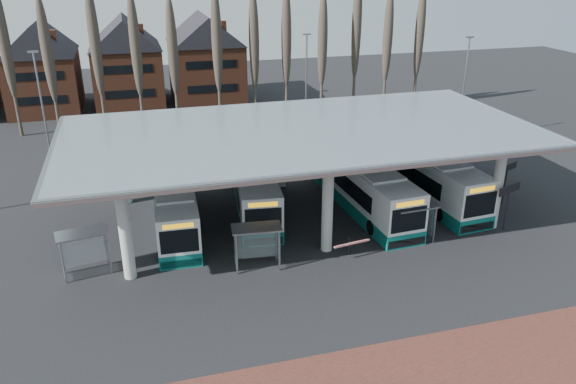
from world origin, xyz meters
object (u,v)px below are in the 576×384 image
object	(u,v)px
shelter_0	(83,243)
bus_2	(362,186)
bus_3	(424,174)
shelter_1	(256,237)
bus_0	(175,204)
bus_1	(254,186)
shelter_2	(413,215)

from	to	relation	value
shelter_0	bus_2	bearing A→B (deg)	2.72
bus_3	shelter_1	world-z (taller)	bus_3
shelter_0	shelter_1	size ratio (longest dim) A/B	1.02
bus_0	bus_1	distance (m)	6.02
bus_1	shelter_2	world-z (taller)	bus_1
bus_2	bus_3	world-z (taller)	bus_3
shelter_0	shelter_1	distance (m)	9.96
bus_3	shelter_2	size ratio (longest dim) A/B	4.66
bus_1	shelter_0	distance (m)	13.16
bus_0	bus_3	world-z (taller)	bus_3
bus_2	shelter_1	distance (m)	11.16
bus_3	shelter_0	bearing A→B (deg)	-173.05
shelter_1	shelter_2	bearing A→B (deg)	8.17
bus_1	shelter_0	xyz separation A→B (m)	(-11.47, -6.45, 0.33)
bus_2	shelter_2	world-z (taller)	bus_2
shelter_0	bus_0	bearing A→B (deg)	31.40
bus_0	bus_1	world-z (taller)	bus_1
bus_0	shelter_1	size ratio (longest dim) A/B	3.98
shelter_2	bus_3	bearing A→B (deg)	54.12
bus_3	shelter_0	size ratio (longest dim) A/B	4.32
bus_0	bus_1	xyz separation A→B (m)	(5.82, 1.54, 0.06)
bus_2	shelter_1	world-z (taller)	bus_2
bus_0	shelter_0	bearing A→B (deg)	-136.20
bus_1	shelter_2	distance (m)	11.86
shelter_0	bus_3	bearing A→B (deg)	1.81
shelter_2	shelter_1	bearing A→B (deg)	179.39
bus_3	shelter_2	distance (m)	7.84
bus_2	shelter_2	bearing A→B (deg)	-82.43
bus_3	shelter_1	bearing A→B (deg)	-159.08
bus_1	bus_3	size ratio (longest dim) A/B	0.94
shelter_1	bus_1	bearing A→B (deg)	84.59
shelter_2	bus_1	bearing A→B (deg)	134.18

